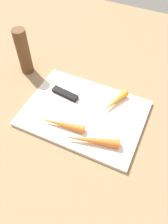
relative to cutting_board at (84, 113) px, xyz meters
name	(u,v)px	position (x,y,z in m)	size (l,w,h in m)	color
ground_plane	(84,114)	(0.00, 0.00, -0.01)	(1.40, 1.40, 0.00)	#8C6D4C
cutting_board	(84,113)	(0.00, 0.00, 0.00)	(0.36, 0.26, 0.01)	silver
knife	(69,95)	(-0.07, 0.04, 0.01)	(0.20, 0.04, 0.01)	#B7B7BC
carrot_medium	(61,124)	(-0.04, -0.08, 0.02)	(0.02, 0.02, 0.14)	orange
carrot_shortest	(114,102)	(0.07, 0.07, 0.02)	(0.02, 0.02, 0.11)	orange
carrot_longest	(90,140)	(0.06, -0.09, 0.02)	(0.03, 0.03, 0.16)	orange
pepper_grinder	(23,52)	(-0.27, 0.10, 0.08)	(0.04, 0.04, 0.17)	brown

